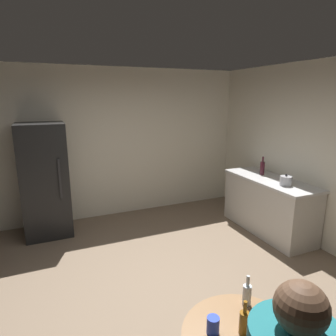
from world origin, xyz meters
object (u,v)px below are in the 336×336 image
at_px(refrigerator, 45,180).
at_px(plastic_cup_blue, 213,325).
at_px(wine_bottle_on_counter, 262,168).
at_px(beer_bottle_amber, 244,322).
at_px(kettle, 286,181).
at_px(beer_bottle_clear, 247,294).

xyz_separation_m(refrigerator, plastic_cup_blue, (0.90, -3.54, -0.11)).
height_order(wine_bottle_on_counter, beer_bottle_amber, wine_bottle_on_counter).
xyz_separation_m(beer_bottle_amber, plastic_cup_blue, (-0.17, 0.08, -0.03)).
bearing_deg(refrigerator, plastic_cup_blue, -75.73).
xyz_separation_m(refrigerator, wine_bottle_on_counter, (3.39, -1.06, 0.12)).
bearing_deg(kettle, beer_bottle_amber, -139.06).
height_order(refrigerator, plastic_cup_blue, refrigerator).
bearing_deg(refrigerator, kettle, -27.32).
xyz_separation_m(refrigerator, beer_bottle_clear, (1.26, -3.41, -0.08)).
bearing_deg(beer_bottle_clear, refrigerator, 110.26).
height_order(kettle, wine_bottle_on_counter, wine_bottle_on_counter).
height_order(beer_bottle_amber, beer_bottle_clear, same).
bearing_deg(wine_bottle_on_counter, refrigerator, 162.60).
distance_m(beer_bottle_clear, plastic_cup_blue, 0.38).
relative_size(wine_bottle_on_counter, plastic_cup_blue, 2.82).
height_order(kettle, beer_bottle_clear, kettle).
relative_size(kettle, wine_bottle_on_counter, 0.79).
bearing_deg(beer_bottle_clear, plastic_cup_blue, -160.26).
distance_m(refrigerator, plastic_cup_blue, 3.66).
bearing_deg(refrigerator, beer_bottle_clear, -69.74).
distance_m(refrigerator, beer_bottle_amber, 3.78).
distance_m(refrigerator, wine_bottle_on_counter, 3.56).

